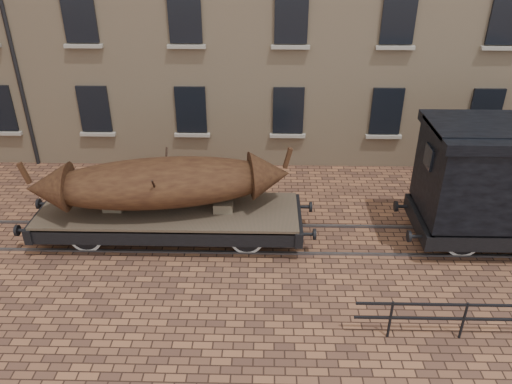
{
  "coord_description": "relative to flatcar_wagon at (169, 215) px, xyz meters",
  "views": [
    {
      "loc": [
        0.24,
        -12.11,
        8.25
      ],
      "look_at": [
        -0.05,
        0.5,
        1.3
      ],
      "focal_mm": 35.0,
      "sensor_mm": 36.0,
      "label": 1
    }
  ],
  "objects": [
    {
      "name": "flatcar_wagon",
      "position": [
        0.0,
        0.0,
        0.0
      ],
      "size": [
        8.28,
        2.24,
        1.25
      ],
      "color": "brown",
      "rests_on": "ground"
    },
    {
      "name": "rail_track",
      "position": [
        2.53,
        0.0,
        -0.75
      ],
      "size": [
        30.0,
        1.52,
        0.06
      ],
      "color": "#59595E",
      "rests_on": "ground"
    },
    {
      "name": "ground",
      "position": [
        2.53,
        0.0,
        -0.78
      ],
      "size": [
        90.0,
        90.0,
        0.0
      ],
      "primitive_type": "plane",
      "color": "#4E3125"
    },
    {
      "name": "iron_boat",
      "position": [
        -0.12,
        -0.0,
        1.07
      ],
      "size": [
        7.25,
        2.94,
        1.71
      ],
      "color": "#482C17",
      "rests_on": "flatcar_wagon"
    }
  ]
}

